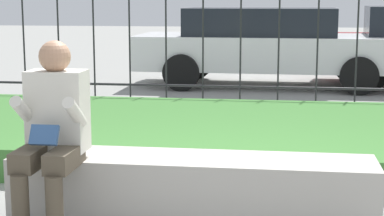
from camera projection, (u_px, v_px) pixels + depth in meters
name	position (u px, v px, depth m)	size (l,w,h in m)	color
stone_bench	(192.00, 193.00, 4.42)	(2.49, 0.50, 0.46)	#ADA89E
person_seated_reader	(52.00, 129.00, 4.18)	(0.42, 0.73, 1.26)	black
grass_berm	(251.00, 136.00, 6.51)	(10.10, 2.95, 0.29)	#3D7533
iron_fence	(260.00, 46.00, 8.53)	(8.10, 0.03, 1.74)	#232326
car_parked_center	(268.00, 45.00, 11.16)	(4.67, 1.91, 1.36)	silver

